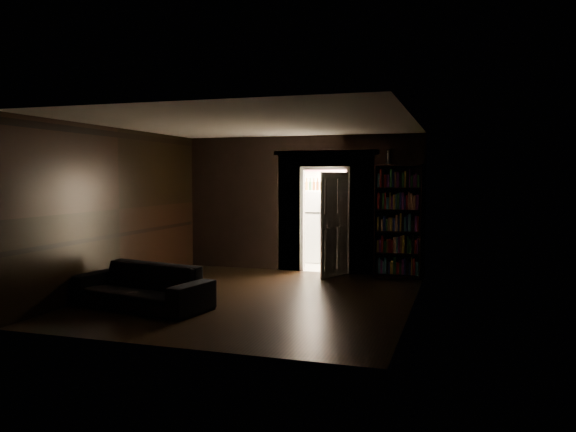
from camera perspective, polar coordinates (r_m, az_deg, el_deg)
name	(u,v)px	position (r m, az deg, el deg)	size (l,w,h in m)	color
ground	(254,298)	(9.19, -3.45, -8.31)	(5.50, 5.50, 0.00)	black
room_walls	(275,192)	(9.99, -1.35, 2.42)	(5.02, 5.61, 2.84)	black
kitchen_alcove	(337,210)	(12.57, 4.97, 0.57)	(2.20, 1.80, 2.60)	beige
sofa	(141,279)	(8.77, -14.68, -6.24)	(2.18, 0.94, 0.84)	black
bookshelf	(398,221)	(11.08, 11.12, -0.52)	(0.90, 0.32, 2.20)	black
refrigerator	(313,226)	(12.98, 2.60, -1.01)	(0.74, 0.68, 1.65)	white
door	(335,224)	(11.03, 4.76, -0.87)	(0.85, 0.05, 2.05)	white
figurine	(388,157)	(11.13, 10.17, 5.90)	(0.09, 0.09, 0.28)	silver
bottles	(310,184)	(12.86, 2.27, 3.25)	(0.69, 0.09, 0.28)	black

